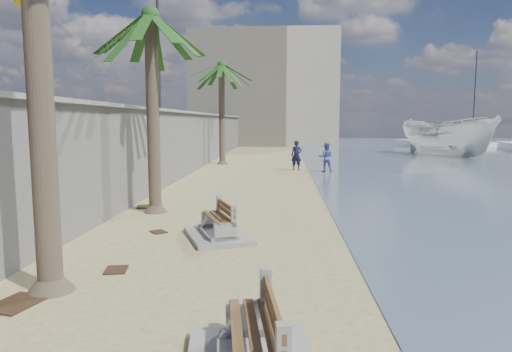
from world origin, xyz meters
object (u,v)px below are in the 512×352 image
object	(u,v)px
palm_back	(221,66)
boat_cruiser	(448,135)
person_a	(297,153)
sailboat_west	(472,145)
bench_near	(253,345)
yacht_far	(433,145)
person_b	(326,156)
bench_far	(218,223)
palm_mid	(150,18)

from	to	relation	value
palm_back	boat_cruiser	world-z (taller)	palm_back
person_a	sailboat_west	world-z (taller)	sailboat_west
bench_near	yacht_far	world-z (taller)	yacht_far
person_a	person_b	distance (m)	1.97
person_b	boat_cruiser	xyz separation A→B (m)	(12.03, 13.97, 0.87)
bench_far	person_a	bearing A→B (deg)	81.44
boat_cruiser	person_b	bearing A→B (deg)	-159.04
bench_far	person_b	world-z (taller)	person_b
palm_mid	person_b	bearing A→B (deg)	61.60
bench_near	palm_back	world-z (taller)	palm_back
palm_mid	person_a	size ratio (longest dim) A/B	3.45
person_a	yacht_far	xyz separation A→B (m)	(16.42, 25.26, -0.71)
bench_near	palm_back	size ratio (longest dim) A/B	0.32
palm_mid	person_a	world-z (taller)	palm_mid
bench_near	palm_back	bearing A→B (deg)	98.33
bench_near	person_a	bearing A→B (deg)	87.09
bench_near	palm_mid	world-z (taller)	palm_mid
palm_back	yacht_far	bearing A→B (deg)	44.99
sailboat_west	palm_mid	bearing A→B (deg)	-123.63
palm_back	sailboat_west	bearing A→B (deg)	39.98
boat_cruiser	yacht_far	world-z (taller)	boat_cruiser
person_b	sailboat_west	distance (m)	32.79
palm_back	boat_cruiser	bearing A→B (deg)	26.28
person_b	yacht_far	world-z (taller)	person_b
bench_far	yacht_far	distance (m)	46.21
boat_cruiser	palm_mid	bearing A→B (deg)	-153.62
bench_far	palm_mid	size ratio (longest dim) A/B	0.35
boat_cruiser	palm_back	bearing A→B (deg)	177.98
bench_far	palm_mid	bearing A→B (deg)	128.55
person_a	boat_cruiser	bearing A→B (deg)	58.08
bench_near	yacht_far	size ratio (longest dim) A/B	0.27
palm_back	person_a	bearing A→B (deg)	-35.58
bench_near	person_b	distance (m)	22.70
person_b	boat_cruiser	distance (m)	18.46
yacht_far	sailboat_west	bearing A→B (deg)	-116.36
palm_mid	yacht_far	distance (m)	44.87
yacht_far	bench_far	bearing A→B (deg)	125.02
bench_far	palm_back	size ratio (longest dim) A/B	0.32
person_b	boat_cruiser	world-z (taller)	boat_cruiser
person_b	bench_far	bearing A→B (deg)	78.18
yacht_far	palm_mid	bearing A→B (deg)	120.26
person_b	sailboat_west	size ratio (longest dim) A/B	0.18
yacht_far	sailboat_west	distance (m)	4.57
bench_far	person_b	distance (m)	16.52
bench_near	boat_cruiser	bearing A→B (deg)	67.69
bench_near	sailboat_west	world-z (taller)	sailboat_west
yacht_far	boat_cruiser	bearing A→B (deg)	137.03
bench_near	palm_mid	xyz separation A→B (m)	(-3.94, 9.80, 5.92)
person_a	palm_mid	bearing A→B (deg)	-95.96
sailboat_west	boat_cruiser	bearing A→B (deg)	-119.82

